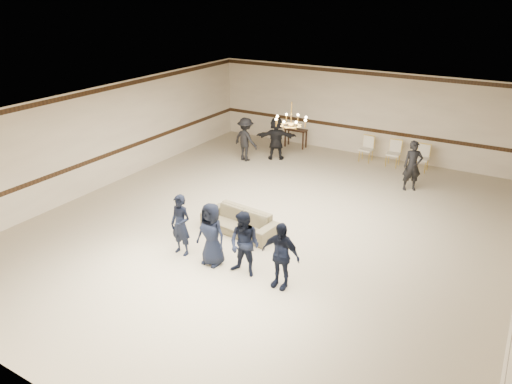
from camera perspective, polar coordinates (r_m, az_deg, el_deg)
room at (r=12.44m, az=1.99°, el=2.68°), size 12.01×14.01×3.21m
chair_rail at (r=18.76m, az=12.44°, el=7.43°), size 12.00×0.02×0.14m
crown_molding at (r=18.31m, az=13.01°, el=13.69°), size 12.00×0.02×0.14m
chandelier at (r=12.91m, az=4.25°, el=9.34°), size 0.94×0.94×0.89m
boy_a at (r=11.52m, az=-9.01°, el=-3.93°), size 0.57×0.39×1.53m
boy_b at (r=11.02m, az=-5.37°, el=-5.07°), size 0.77×0.52×1.53m
boy_c at (r=10.58m, az=-1.38°, el=-6.28°), size 0.75×0.58×1.53m
boy_d at (r=10.19m, az=2.95°, el=-7.56°), size 0.90×0.39×1.53m
settee at (r=12.57m, az=-2.01°, el=-3.56°), size 2.15×1.02×0.61m
adult_left at (r=17.64m, az=-1.25°, el=6.32°), size 1.14×0.80×1.62m
adult_mid at (r=17.79m, az=2.43°, el=6.45°), size 1.56×1.10×1.62m
adult_right at (r=15.77m, az=18.23°, el=2.99°), size 0.70×0.63×1.62m
banquet_chair_left at (r=18.09m, az=13.07°, el=5.01°), size 0.50×0.50×0.94m
banquet_chair_mid at (r=17.83m, az=16.11°, el=4.43°), size 0.48×0.48×0.94m
banquet_chair_right at (r=17.63m, az=19.23°, el=3.81°), size 0.47×0.47×0.94m
console_table at (r=19.34m, az=4.78°, el=6.45°), size 0.89×0.38×0.75m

